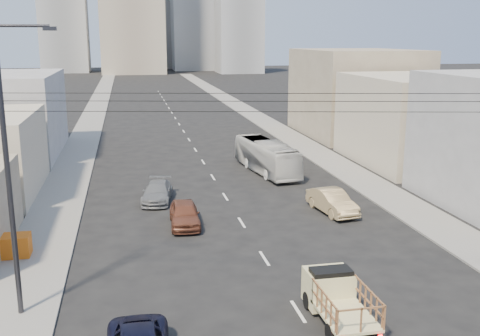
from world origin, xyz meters
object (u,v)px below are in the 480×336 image
object	(u,v)px
flatbed_pickup	(338,296)
streetlamp_left	(10,166)
city_bus	(266,156)
sedan_tan	(332,201)
crate_stack	(12,246)
sedan_grey	(157,192)
sedan_brown	(185,214)

from	to	relation	value
flatbed_pickup	streetlamp_left	world-z (taller)	streetlamp_left
city_bus	sedan_tan	world-z (taller)	city_bus
flatbed_pickup	crate_stack	distance (m)	17.33
sedan_tan	streetlamp_left	distance (m)	21.51
sedan_tan	sedan_grey	xyz separation A→B (m)	(-11.22, 4.96, -0.09)
city_bus	streetlamp_left	xyz separation A→B (m)	(-16.21, -22.92, 5.04)
sedan_brown	streetlamp_left	distance (m)	14.00
flatbed_pickup	sedan_tan	xyz separation A→B (m)	(4.96, 13.89, -0.32)
city_bus	sedan_grey	distance (m)	12.09
city_bus	sedan_tan	xyz separation A→B (m)	(1.48, -12.08, -0.62)
city_bus	crate_stack	distance (m)	24.12
sedan_brown	sedan_tan	bearing A→B (deg)	6.41
sedan_tan	flatbed_pickup	bearing A→B (deg)	-117.95
flatbed_pickup	sedan_brown	bearing A→B (deg)	110.43
city_bus	flatbed_pickup	bearing A→B (deg)	-105.64
city_bus	streetlamp_left	distance (m)	28.52
flatbed_pickup	sedan_grey	distance (m)	19.86
sedan_tan	streetlamp_left	bearing A→B (deg)	-156.80
flatbed_pickup	sedan_grey	bearing A→B (deg)	108.37
sedan_grey	crate_stack	xyz separation A→B (m)	(-8.08, -9.12, 0.01)
flatbed_pickup	city_bus	distance (m)	26.21
crate_stack	sedan_tan	bearing A→B (deg)	12.17
sedan_tan	sedan_grey	bearing A→B (deg)	147.87
flatbed_pickup	sedan_brown	world-z (taller)	flatbed_pickup
sedan_grey	streetlamp_left	size ratio (longest dim) A/B	0.39
city_bus	sedan_tan	bearing A→B (deg)	-91.01
flatbed_pickup	sedan_tan	size ratio (longest dim) A/B	0.94
flatbed_pickup	crate_stack	xyz separation A→B (m)	(-14.34, 9.73, -0.40)
city_bus	sedan_brown	size ratio (longest dim) A/B	2.26
city_bus	crate_stack	bearing A→B (deg)	-145.65
crate_stack	flatbed_pickup	bearing A→B (deg)	-34.15
city_bus	sedan_tan	distance (m)	12.19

